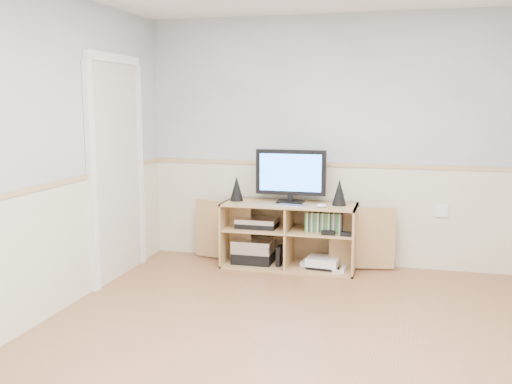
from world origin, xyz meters
The scene contains 11 objects.
room centered at (-0.06, 0.12, 1.22)m, with size 4.04×4.54×2.54m.
media_cabinet centered at (-0.46, 2.03, 0.33)m, with size 2.07×0.50×0.65m.
monitor centered at (-0.46, 2.02, 0.94)m, with size 0.70×0.18×0.53m.
speaker_left centered at (-1.01, 1.99, 0.78)m, with size 0.14×0.14×0.25m, color black.
speaker_right centered at (0.03, 1.99, 0.78)m, with size 0.14×0.14×0.26m, color black.
keyboard centered at (-0.41, 1.83, 0.66)m, with size 0.27×0.11×0.01m, color silver.
mouse centered at (-0.12, 1.83, 0.67)m, with size 0.10×0.06×0.04m, color white.
av_components centered at (-0.81, 1.97, 0.22)m, with size 0.50×0.30×0.47m.
game_consoles centered at (-0.12, 1.96, 0.07)m, with size 0.45×0.30×0.11m.
game_cases centered at (-0.11, 1.95, 0.48)m, with size 0.36×0.14×0.19m, color #3F8C3F.
wall_outlet centered at (1.00, 2.23, 0.60)m, with size 0.12×0.03×0.12m, color white.
Camera 1 is at (0.62, -3.50, 1.65)m, focal length 40.00 mm.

